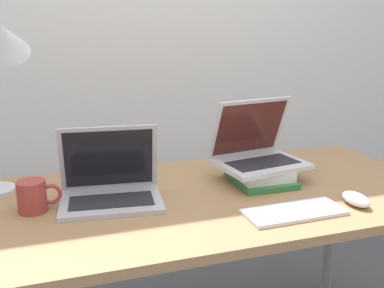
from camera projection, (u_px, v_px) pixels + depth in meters
name	position (u px, v px, depth m)	size (l,w,h in m)	color
wall_back	(138.00, 10.00, 2.27)	(8.00, 0.05, 2.70)	silver
desk	(205.00, 214.00, 1.53)	(1.64, 0.77, 0.73)	#9E754C
laptop_left	(111.00, 187.00, 1.45)	(0.34, 0.27, 0.24)	#B2B2B7
book_stack	(260.00, 175.00, 1.62)	(0.20, 0.23, 0.06)	#33753D
laptop_on_books	(257.00, 151.00, 1.64)	(0.34, 0.29, 0.24)	silver
wireless_keyboard	(294.00, 212.00, 1.36)	(0.31, 0.13, 0.01)	white
mouse	(356.00, 199.00, 1.42)	(0.06, 0.11, 0.04)	white
mug	(33.00, 196.00, 1.37)	(0.13, 0.09, 0.10)	#9E3833
desk_lamp	(1.00, 60.00, 1.40)	(0.23, 0.20, 0.60)	silver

